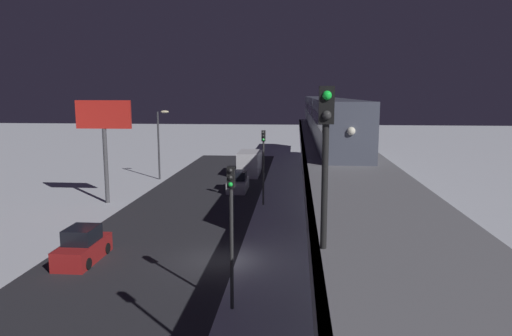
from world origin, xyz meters
TOP-DOWN VIEW (x-y plane):
  - ground_plane at (0.00, 0.00)m, footprint 240.00×240.00m
  - avenue_asphalt at (4.24, 0.00)m, footprint 11.00×91.49m
  - elevated_railway at (-7.41, -0.00)m, footprint 5.00×91.49m
  - subway_train at (-7.50, -27.30)m, footprint 2.94×55.47m
  - rail_signal at (-5.31, 14.09)m, footprint 0.36×0.41m
  - sedan_red at (7.44, 0.70)m, footprint 1.91×4.18m
  - sedan_silver at (1.04, -19.53)m, footprint 1.80×4.24m
  - box_truck at (0.84, -29.42)m, footprint 2.40×7.40m
  - traffic_light_near at (-1.86, 5.97)m, footprint 0.32×0.44m
  - traffic_light_mid at (-1.86, -13.78)m, footprint 0.32×0.44m
  - commercial_billboard at (11.79, -13.43)m, footprint 4.80×0.36m
  - street_lamp_far at (10.31, -25.00)m, footprint 1.35×0.44m

SIDE VIEW (x-z plane):
  - ground_plane at x=0.00m, z-range 0.00..0.00m
  - avenue_asphalt at x=4.24m, z-range 0.00..0.01m
  - sedan_red at x=7.44m, z-range -0.20..1.77m
  - sedan_silver at x=1.04m, z-range -0.19..1.78m
  - box_truck at x=0.84m, z-range -0.05..2.75m
  - traffic_light_near at x=-1.86m, z-range 1.00..7.40m
  - traffic_light_mid at x=-1.86m, z-range 1.00..7.40m
  - street_lamp_far at x=10.31m, z-range 0.99..8.64m
  - elevated_railway at x=-7.41m, z-range 2.05..7.68m
  - commercial_billboard at x=11.79m, z-range 2.38..11.28m
  - subway_train at x=-7.50m, z-range 5.71..9.11m
  - rail_signal at x=-5.31m, z-range 6.35..10.35m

